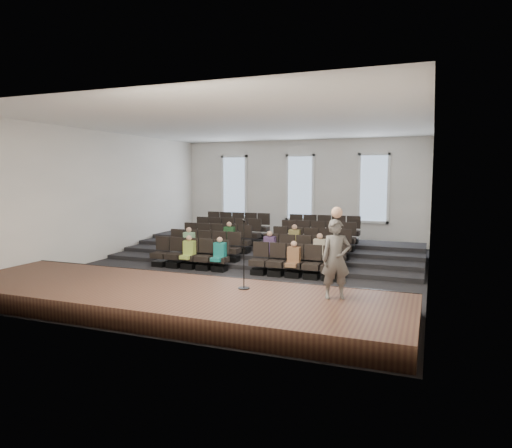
# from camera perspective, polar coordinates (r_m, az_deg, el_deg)

# --- Properties ---
(ground) EXTENTS (14.00, 14.00, 0.00)m
(ground) POSITION_cam_1_polar(r_m,az_deg,el_deg) (16.11, -1.31, -5.69)
(ground) COLOR black
(ground) RESTS_ON ground
(ceiling) EXTENTS (12.00, 14.00, 0.02)m
(ceiling) POSITION_cam_1_polar(r_m,az_deg,el_deg) (15.86, -1.35, 12.32)
(ceiling) COLOR white
(ceiling) RESTS_ON ground
(wall_back) EXTENTS (12.00, 0.04, 5.00)m
(wall_back) POSITION_cam_1_polar(r_m,az_deg,el_deg) (22.43, 5.56, 4.05)
(wall_back) COLOR white
(wall_back) RESTS_ON ground
(wall_front) EXTENTS (12.00, 0.04, 5.00)m
(wall_front) POSITION_cam_1_polar(r_m,az_deg,el_deg) (9.70, -17.42, 1.15)
(wall_front) COLOR white
(wall_front) RESTS_ON ground
(wall_left) EXTENTS (0.04, 14.00, 5.00)m
(wall_left) POSITION_cam_1_polar(r_m,az_deg,el_deg) (18.93, -18.45, 3.39)
(wall_left) COLOR white
(wall_left) RESTS_ON ground
(wall_right) EXTENTS (0.04, 14.00, 5.00)m
(wall_right) POSITION_cam_1_polar(r_m,az_deg,el_deg) (14.59, 21.10, 2.59)
(wall_right) COLOR white
(wall_right) RESTS_ON ground
(stage) EXTENTS (11.80, 3.60, 0.50)m
(stage) POSITION_cam_1_polar(r_m,az_deg,el_deg) (11.63, -11.09, -9.16)
(stage) COLOR #4C3120
(stage) RESTS_ON ground
(stage_lip) EXTENTS (11.80, 0.06, 0.52)m
(stage_lip) POSITION_cam_1_polar(r_m,az_deg,el_deg) (13.11, -6.93, -7.35)
(stage_lip) COLOR black
(stage_lip) RESTS_ON ground
(risers) EXTENTS (11.80, 4.80, 0.60)m
(risers) POSITION_cam_1_polar(r_m,az_deg,el_deg) (18.99, 2.35, -3.29)
(risers) COLOR black
(risers) RESTS_ON ground
(seating_rows) EXTENTS (6.80, 4.70, 1.67)m
(seating_rows) POSITION_cam_1_polar(r_m,az_deg,el_deg) (17.40, 0.63, -2.53)
(seating_rows) COLOR black
(seating_rows) RESTS_ON ground
(windows) EXTENTS (8.44, 0.10, 3.24)m
(windows) POSITION_cam_1_polar(r_m,az_deg,el_deg) (22.36, 5.52, 4.55)
(windows) COLOR white
(windows) RESTS_ON wall_back
(audience) EXTENTS (5.45, 2.64, 1.10)m
(audience) POSITION_cam_1_polar(r_m,az_deg,el_deg) (16.26, -0.88, -2.68)
(audience) COLOR #A3C04D
(audience) RESTS_ON seating_rows
(speaker) EXTENTS (0.78, 0.65, 1.81)m
(speaker) POSITION_cam_1_polar(r_m,az_deg,el_deg) (10.49, 9.97, -4.35)
(speaker) COLOR #52504E
(speaker) RESTS_ON stage
(mic_stand) EXTENTS (0.29, 0.29, 1.74)m
(mic_stand) POSITION_cam_1_polar(r_m,az_deg,el_deg) (11.28, -1.53, -5.53)
(mic_stand) COLOR black
(mic_stand) RESTS_ON stage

